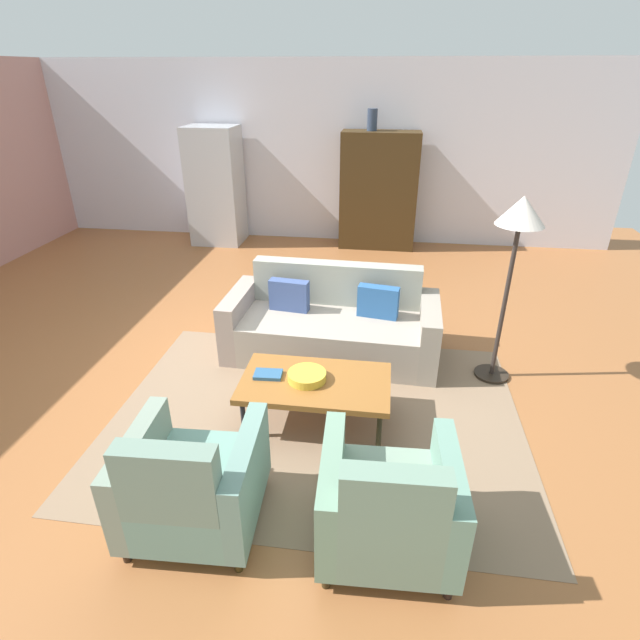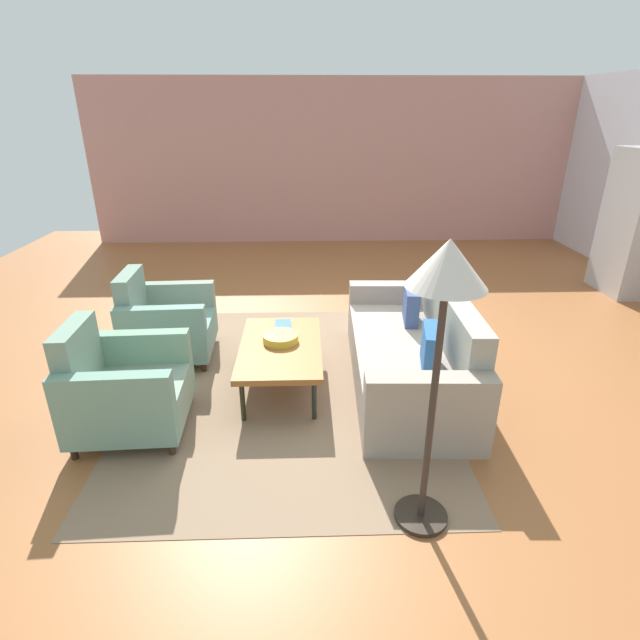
% 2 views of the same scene
% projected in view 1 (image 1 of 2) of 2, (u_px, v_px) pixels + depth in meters
% --- Properties ---
extents(ground_plane, '(11.21, 11.21, 0.00)m').
position_uv_depth(ground_plane, '(268.00, 368.00, 4.84)').
color(ground_plane, '#9C5E33').
extents(wall_back, '(9.34, 0.12, 2.80)m').
position_uv_depth(wall_back, '(324.00, 154.00, 7.98)').
color(wall_back, silver).
rests_on(wall_back, ground).
extents(area_rug, '(3.40, 2.60, 0.01)m').
position_uv_depth(area_rug, '(316.00, 416.00, 4.15)').
color(area_rug, '#896E55').
rests_on(area_rug, ground).
extents(couch, '(2.13, 0.98, 0.86)m').
position_uv_depth(couch, '(332.00, 325.00, 5.02)').
color(couch, '#9E9284').
rests_on(couch, ground).
extents(coffee_table, '(1.20, 0.70, 0.40)m').
position_uv_depth(coffee_table, '(315.00, 384.00, 3.94)').
color(coffee_table, black).
rests_on(coffee_table, ground).
extents(armchair_left, '(0.84, 0.84, 0.88)m').
position_uv_depth(armchair_left, '(191.00, 487.00, 3.00)').
color(armchair_left, '#372A14').
rests_on(armchair_left, ground).
extents(armchair_right, '(0.83, 0.83, 0.88)m').
position_uv_depth(armchair_right, '(388.00, 509.00, 2.85)').
color(armchair_right, '#312A15').
rests_on(armchair_right, ground).
extents(fruit_bowl, '(0.31, 0.31, 0.07)m').
position_uv_depth(fruit_bowl, '(307.00, 376.00, 3.92)').
color(fruit_bowl, gold).
rests_on(fruit_bowl, coffee_table).
extents(book_stack, '(0.23, 0.16, 0.03)m').
position_uv_depth(book_stack, '(268.00, 374.00, 3.98)').
color(book_stack, '#2C5883').
rests_on(book_stack, coffee_table).
extents(cabinet, '(1.20, 0.51, 1.80)m').
position_uv_depth(cabinet, '(378.00, 191.00, 7.79)').
color(cabinet, '#3B2913').
rests_on(cabinet, ground).
extents(vase_tall, '(0.15, 0.15, 0.31)m').
position_uv_depth(vase_tall, '(372.00, 120.00, 7.32)').
color(vase_tall, '#2E3A4F').
rests_on(vase_tall, cabinet).
extents(refrigerator, '(0.80, 0.73, 1.85)m').
position_uv_depth(refrigerator, '(216.00, 186.00, 8.01)').
color(refrigerator, '#B7BABF').
rests_on(refrigerator, ground).
extents(floor_lamp, '(0.40, 0.40, 1.72)m').
position_uv_depth(floor_lamp, '(519.00, 229.00, 4.06)').
color(floor_lamp, black).
rests_on(floor_lamp, ground).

